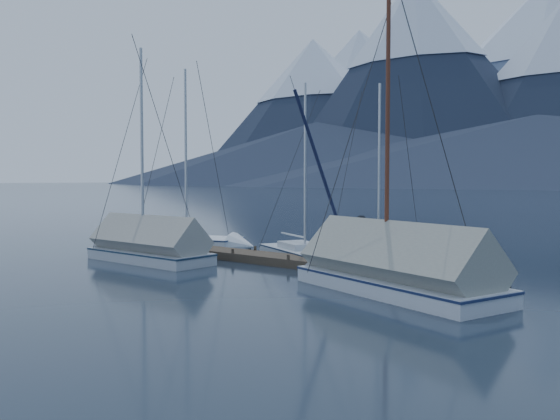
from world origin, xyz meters
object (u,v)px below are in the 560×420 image
(sailboat_open_mid, at_px, (309,257))
(sailboat_covered_far, at_px, (141,249))
(sailboat_open_left, at_px, (195,243))
(person, at_px, (363,240))
(sailboat_open_right, at_px, (388,263))
(sailboat_covered_near, at_px, (382,273))

(sailboat_open_mid, xyz_separation_m, sailboat_covered_far, (-5.47, -4.60, 0.33))
(sailboat_open_left, distance_m, person, 11.42)
(sailboat_open_mid, height_order, sailboat_open_right, sailboat_open_mid)
(person, bearing_deg, sailboat_covered_near, -146.19)
(sailboat_open_left, distance_m, sailboat_covered_near, 14.20)
(sailboat_covered_far, bearing_deg, sailboat_open_mid, 40.09)
(person, bearing_deg, sailboat_open_mid, 59.46)
(sailboat_open_mid, xyz_separation_m, person, (3.52, -1.43, 1.09))
(sailboat_open_left, height_order, sailboat_open_mid, sailboat_open_left)
(sailboat_covered_near, relative_size, person, 5.90)
(sailboat_open_mid, relative_size, sailboat_open_right, 1.04)
(sailboat_open_right, bearing_deg, sailboat_open_left, -179.22)
(sailboat_open_mid, bearing_deg, person, -22.17)
(sailboat_open_left, xyz_separation_m, sailboat_covered_near, (13.48, -4.42, 0.35))
(sailboat_covered_near, distance_m, sailboat_covered_far, 11.28)
(sailboat_open_left, bearing_deg, sailboat_covered_far, -66.34)
(sailboat_open_right, distance_m, person, 2.34)
(sailboat_covered_near, bearing_deg, person, 132.18)
(sailboat_covered_near, bearing_deg, sailboat_covered_far, -176.66)
(sailboat_open_mid, xyz_separation_m, sailboat_covered_near, (5.79, -3.94, 0.38))
(sailboat_open_left, height_order, sailboat_covered_near, sailboat_covered_near)
(sailboat_covered_near, bearing_deg, sailboat_open_mid, 145.74)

